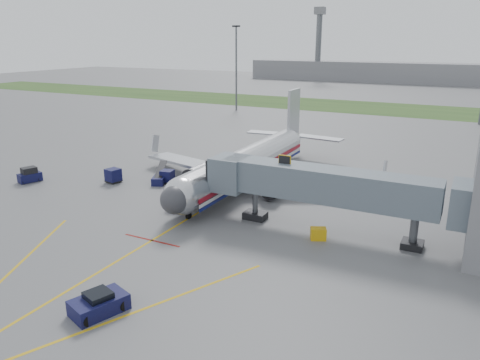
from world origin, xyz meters
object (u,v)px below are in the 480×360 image
at_px(baggage_tug, 30,175).
at_px(pushback_tug, 99,304).
at_px(ramp_worker, 194,183).
at_px(airliner, 247,163).
at_px(belt_loader, 160,178).

bearing_deg(baggage_tug, pushback_tug, -32.55).
xyz_separation_m(baggage_tug, ramp_worker, (20.06, 6.90, -0.10)).
bearing_deg(airliner, pushback_tug, -82.44).
distance_m(belt_loader, ramp_worker, 5.37).
bearing_deg(baggage_tug, belt_loader, 26.64).
xyz_separation_m(airliner, ramp_worker, (-4.67, -4.85, -1.91)).
xyz_separation_m(airliner, belt_loader, (-10.02, -4.37, -2.11)).
height_order(baggage_tug, ramp_worker, baggage_tug).
bearing_deg(ramp_worker, belt_loader, 150.86).
height_order(pushback_tug, belt_loader, belt_loader).
bearing_deg(ramp_worker, baggage_tug, 174.94).
relative_size(airliner, ramp_worker, 24.22).
height_order(airliner, belt_loader, airliner).
bearing_deg(pushback_tug, ramp_worker, 108.95).
xyz_separation_m(belt_loader, ramp_worker, (5.35, -0.48, 0.20)).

